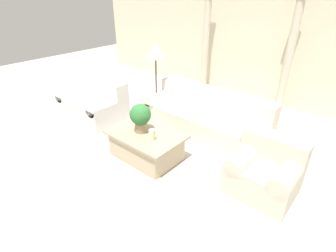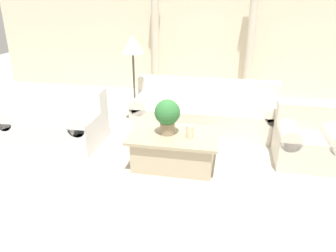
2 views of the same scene
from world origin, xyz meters
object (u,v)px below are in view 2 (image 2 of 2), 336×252
floor_lamp (133,49)px  armchair (308,139)px  sofa_long (205,111)px  coffee_table (175,149)px  loveseat (57,121)px  potted_plant (167,114)px

floor_lamp → armchair: (2.74, -0.80, -1.01)m
sofa_long → coffee_table: (-0.29, -1.35, -0.10)m
loveseat → armchair: 3.75m
sofa_long → loveseat: (-2.24, -0.96, 0.01)m
loveseat → armchair: loveseat is taller
sofa_long → coffee_table: bearing=-102.3°
loveseat → potted_plant: (1.85, -0.39, 0.39)m
coffee_table → potted_plant: bearing=-177.4°
sofa_long → loveseat: bearing=-156.7°
loveseat → coffee_table: size_ratio=1.19×
loveseat → coffee_table: loveseat is taller
loveseat → potted_plant: 1.93m
loveseat → armchair: size_ratio=1.63×
loveseat → potted_plant: potted_plant is taller
coffee_table → armchair: armchair is taller
sofa_long → loveseat: same height
sofa_long → coffee_table: sofa_long is taller
coffee_table → floor_lamp: size_ratio=0.76×
floor_lamp → loveseat: bearing=-138.7°
sofa_long → floor_lamp: (-1.23, -0.07, 1.02)m
armchair → coffee_table: bearing=-165.2°
coffee_table → floor_lamp: (-0.94, 1.27, 1.12)m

